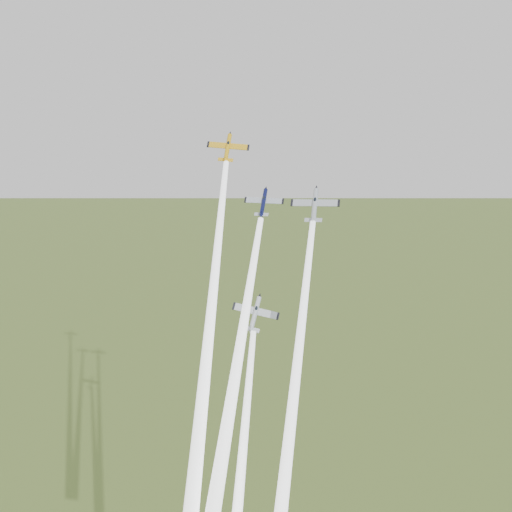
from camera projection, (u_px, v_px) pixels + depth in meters
name	position (u px, v px, depth m)	size (l,w,h in m)	color
plane_yellow	(228.00, 148.00, 112.97)	(7.53, 7.47, 1.18)	gold
smoke_trail_yellow	(207.00, 348.00, 94.61)	(2.37, 2.37, 68.84)	white
plane_navy	(263.00, 202.00, 105.63)	(6.64, 6.59, 1.04)	#0D113A
smoke_trail_navy	(233.00, 388.00, 90.53)	(2.37, 2.37, 57.13)	white
plane_silver_right	(315.00, 205.00, 103.57)	(8.02, 7.96, 1.26)	#B0B6BE
smoke_trail_silver_right	(286.00, 465.00, 84.01)	(2.37, 2.37, 75.73)	white
plane_silver_low	(255.00, 314.00, 105.15)	(7.84, 7.78, 1.23)	silver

